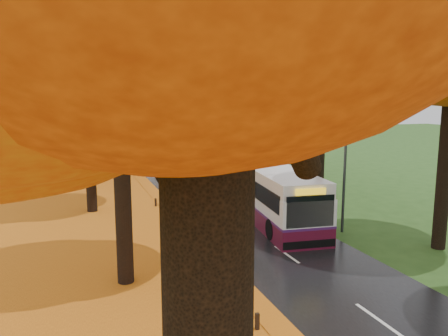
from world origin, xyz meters
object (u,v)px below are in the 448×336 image
streetlamp_far (161,112)px  car_dark (126,149)px  streetlamp_mid (207,119)px  streetlamp_near (342,140)px  car_silver (135,157)px  bus (269,191)px  car_white (136,158)px

streetlamp_far → car_dark: 12.55m
streetlamp_mid → streetlamp_far: size_ratio=1.00×
streetlamp_near → car_dark: size_ratio=1.71×
streetlamp_mid → streetlamp_far: 22.00m
streetlamp_far → car_silver: streetlamp_far is taller
car_silver → streetlamp_mid: bearing=-18.8°
streetlamp_near → streetlamp_far: same height
streetlamp_near → streetlamp_far: (0.00, 44.00, 0.00)m
bus → car_white: bus is taller
streetlamp_far → streetlamp_mid: bearing=-90.0°
car_white → car_silver: car_white is taller
streetlamp_far → car_silver: size_ratio=1.96×
streetlamp_near → bus: (-2.14, 3.60, -3.13)m
car_silver → bus: bearing=-62.7°
streetlamp_near → car_dark: 34.72m
streetlamp_far → car_silver: (-6.30, -17.46, -4.00)m
streetlamp_mid → car_dark: bearing=117.9°
streetlamp_far → bus: bearing=-93.0°
car_silver → car_dark: (0.00, 7.38, 0.00)m
streetlamp_mid → streetlamp_near: bearing=-90.0°
car_white → car_silver: size_ratio=1.07×
streetlamp_near → streetlamp_mid: size_ratio=1.00×
bus → car_white: 22.59m
streetlamp_near → streetlamp_mid: bearing=90.0°
bus → car_dark: bus is taller
streetlamp_near → car_white: 26.84m
bus → car_white: bearing=107.2°
streetlamp_near → streetlamp_mid: same height
streetlamp_near → car_white: (-6.30, 25.79, -3.93)m
car_white → bus: bearing=-63.1°
streetlamp_far → car_white: 19.67m
car_silver → car_dark: bearing=107.0°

